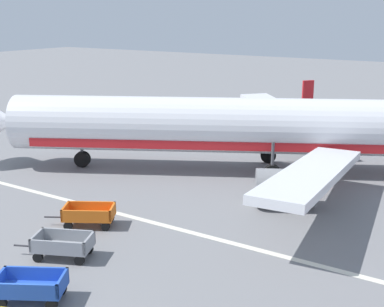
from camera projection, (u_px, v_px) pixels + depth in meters
apron_stripe at (170, 227)px, 26.36m from camera, size 120.00×0.36×0.01m
airplane at (249, 127)px, 34.94m from camera, size 34.84×28.83×11.34m
baggage_cart_third_in_row at (31, 287)px, 19.43m from camera, size 3.45×2.45×1.07m
baggage_cart_fourth_in_row at (63, 245)px, 22.90m from camera, size 3.54×2.30×1.07m
baggage_cart_far_end at (89, 215)px, 26.35m from camera, size 3.44×2.46×1.07m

